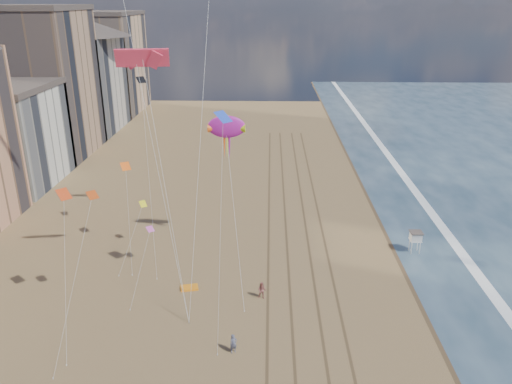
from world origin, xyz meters
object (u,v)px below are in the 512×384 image
lifeguard_stand (416,237)px  kite_flyer_b (262,290)px  grounded_kite (189,288)px  show_kite (227,127)px  kite_flyer_a (233,344)px

lifeguard_stand → kite_flyer_b: bearing=-149.9°
grounded_kite → lifeguard_stand: bearing=6.5°
lifeguard_stand → grounded_kite: 28.76m
grounded_kite → kite_flyer_b: (8.06, -1.69, 0.85)m
lifeguard_stand → show_kite: size_ratio=0.14×
show_kite → kite_flyer_b: show_kite is taller
grounded_kite → kite_flyer_a: bearing=-74.2°
grounded_kite → show_kite: show_kite is taller
grounded_kite → kite_flyer_a: (5.64, -10.51, 0.82)m
kite_flyer_b → kite_flyer_a: bearing=-94.6°
lifeguard_stand → grounded_kite: lifeguard_stand is taller
kite_flyer_b → lifeguard_stand: bearing=40.8°
lifeguard_stand → grounded_kite: bearing=-161.0°
grounded_kite → show_kite: size_ratio=0.09×
grounded_kite → kite_flyer_b: kite_flyer_b is taller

